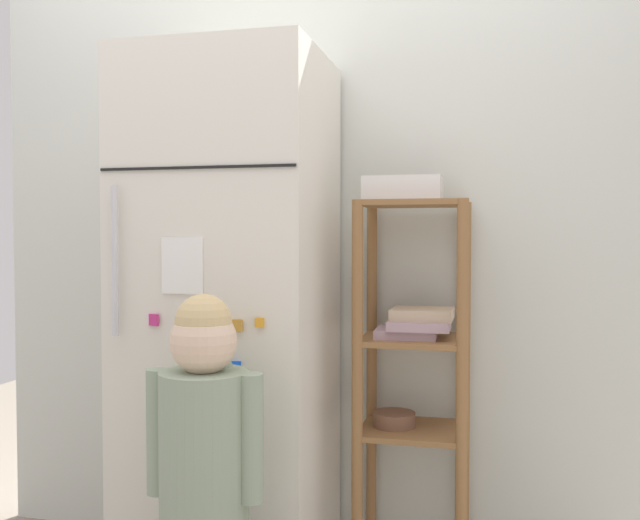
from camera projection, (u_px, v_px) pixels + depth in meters
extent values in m
cube|color=silver|center=(299.00, 246.00, 2.58)|extent=(2.41, 0.03, 2.25)
cube|color=silver|center=(231.00, 323.00, 2.32)|extent=(0.62, 0.56, 1.75)
cube|color=black|center=(195.00, 167.00, 2.02)|extent=(0.61, 0.01, 0.01)
cylinder|color=silver|center=(115.00, 261.00, 2.07)|extent=(0.02, 0.02, 0.45)
cube|color=white|center=(182.00, 265.00, 2.04)|extent=(0.13, 0.01, 0.17)
cube|color=orange|center=(171.00, 479.00, 2.07)|extent=(0.04, 0.01, 0.04)
cube|color=#44D520|center=(209.00, 363.00, 2.03)|extent=(0.03, 0.01, 0.03)
cube|color=orange|center=(259.00, 323.00, 1.99)|extent=(0.03, 0.01, 0.03)
cube|color=#C6892E|center=(237.00, 326.00, 2.01)|extent=(0.04, 0.02, 0.03)
cube|color=blue|center=(235.00, 367.00, 2.01)|extent=(0.04, 0.02, 0.03)
cube|color=#C62B75|center=(154.00, 320.00, 2.07)|extent=(0.04, 0.02, 0.03)
cylinder|color=gray|center=(204.00, 446.00, 1.84)|extent=(0.24, 0.24, 0.39)
sphere|color=gray|center=(214.00, 370.00, 1.90)|extent=(0.10, 0.10, 0.10)
sphere|color=beige|center=(204.00, 341.00, 1.83)|extent=(0.18, 0.18, 0.18)
sphere|color=tan|center=(203.00, 323.00, 1.83)|extent=(0.15, 0.15, 0.15)
cylinder|color=gray|center=(159.00, 431.00, 1.87)|extent=(0.07, 0.07, 0.33)
cylinder|color=gray|center=(251.00, 438.00, 1.81)|extent=(0.07, 0.07, 0.33)
cylinder|color=olive|center=(357.00, 401.00, 2.21)|extent=(0.04, 0.04, 1.28)
cylinder|color=olive|center=(462.00, 407.00, 2.14)|extent=(0.04, 0.04, 1.28)
cylinder|color=olive|center=(372.00, 383.00, 2.48)|extent=(0.04, 0.04, 1.28)
cylinder|color=olive|center=(465.00, 388.00, 2.40)|extent=(0.04, 0.04, 1.28)
cube|color=olive|center=(414.00, 204.00, 2.29)|extent=(0.34, 0.29, 0.02)
cube|color=olive|center=(413.00, 340.00, 2.30)|extent=(0.34, 0.29, 0.02)
cube|color=olive|center=(413.00, 430.00, 2.31)|extent=(0.34, 0.29, 0.02)
cube|color=#B293A3|center=(406.00, 333.00, 2.30)|extent=(0.20, 0.18, 0.03)
cube|color=#B293A3|center=(419.00, 325.00, 2.28)|extent=(0.20, 0.17, 0.03)
cube|color=#C6AD8E|center=(422.00, 314.00, 2.30)|extent=(0.20, 0.17, 0.04)
cylinder|color=brown|center=(394.00, 419.00, 2.33)|extent=(0.14, 0.14, 0.05)
cube|color=white|center=(403.00, 200.00, 2.31)|extent=(0.25, 0.15, 0.01)
cube|color=white|center=(400.00, 188.00, 2.24)|extent=(0.25, 0.01, 0.08)
cube|color=white|center=(405.00, 190.00, 2.38)|extent=(0.25, 0.01, 0.08)
cube|color=white|center=(366.00, 189.00, 2.34)|extent=(0.01, 0.15, 0.08)
cube|color=white|center=(441.00, 188.00, 2.28)|extent=(0.01, 0.15, 0.08)
sphere|color=#B22624|center=(414.00, 188.00, 2.28)|extent=(0.07, 0.07, 0.07)
sphere|color=orange|center=(391.00, 189.00, 2.30)|extent=(0.07, 0.07, 0.07)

